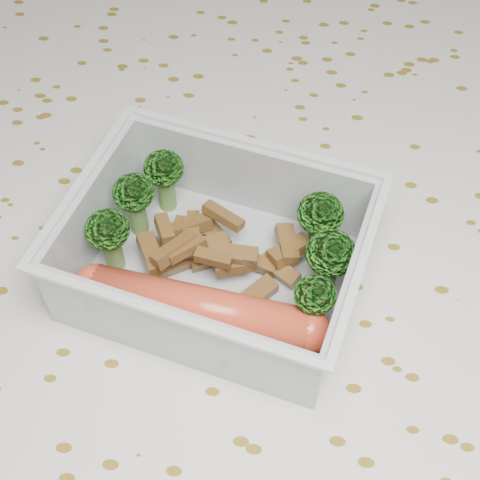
# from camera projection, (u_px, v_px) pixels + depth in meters

# --- Properties ---
(dining_table) EXTENTS (1.40, 0.90, 0.75)m
(dining_table) POSITION_uv_depth(u_px,v_px,m) (240.00, 331.00, 0.54)
(dining_table) COLOR brown
(dining_table) RESTS_ON ground
(tablecloth) EXTENTS (1.46, 0.96, 0.19)m
(tablecloth) POSITION_uv_depth(u_px,v_px,m) (240.00, 298.00, 0.50)
(tablecloth) COLOR silver
(tablecloth) RESTS_ON dining_table
(lunch_container) EXTENTS (0.22, 0.19, 0.07)m
(lunch_container) POSITION_uv_depth(u_px,v_px,m) (217.00, 260.00, 0.44)
(lunch_container) COLOR silver
(lunch_container) RESTS_ON tablecloth
(broccoli_florets) EXTENTS (0.18, 0.12, 0.05)m
(broccoli_florets) POSITION_uv_depth(u_px,v_px,m) (232.00, 227.00, 0.44)
(broccoli_florets) COLOR #608C3F
(broccoli_florets) RESTS_ON lunch_container
(meat_pile) EXTENTS (0.12, 0.08, 0.03)m
(meat_pile) POSITION_uv_depth(u_px,v_px,m) (215.00, 250.00, 0.45)
(meat_pile) COLOR brown
(meat_pile) RESTS_ON lunch_container
(sausage) EXTENTS (0.17, 0.05, 0.03)m
(sausage) POSITION_uv_depth(u_px,v_px,m) (200.00, 308.00, 0.42)
(sausage) COLOR #D04428
(sausage) RESTS_ON lunch_container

